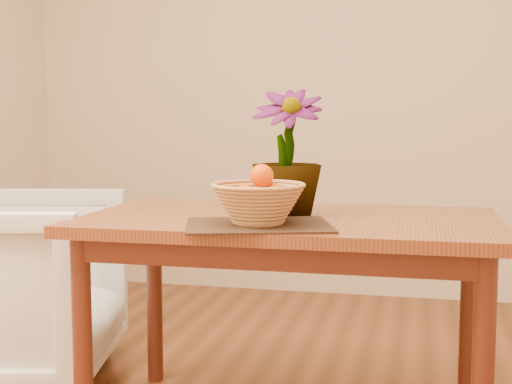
% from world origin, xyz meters
% --- Properties ---
extents(wall_back, '(4.00, 0.02, 2.70)m').
position_xyz_m(wall_back, '(0.00, 2.25, 1.35)').
color(wall_back, beige).
rests_on(wall_back, floor).
extents(table, '(1.40, 0.80, 0.75)m').
position_xyz_m(table, '(0.00, 0.30, 0.66)').
color(table, brown).
rests_on(table, floor).
extents(placemat, '(0.52, 0.45, 0.01)m').
position_xyz_m(placemat, '(-0.05, 0.06, 0.75)').
color(placemat, '#352013').
rests_on(placemat, table).
extents(wicker_basket, '(0.29, 0.29, 0.12)m').
position_xyz_m(wicker_basket, '(-0.05, 0.06, 0.82)').
color(wicker_basket, '#B6804C').
rests_on(wicker_basket, placemat).
extents(orange_pile, '(0.17, 0.18, 0.13)m').
position_xyz_m(orange_pile, '(-0.05, 0.06, 0.85)').
color(orange_pile, '#DC4A03').
rests_on(orange_pile, wicker_basket).
extents(potted_plant, '(0.26, 0.26, 0.44)m').
position_xyz_m(potted_plant, '(-0.02, 0.33, 0.97)').
color(potted_plant, '#1F4C15').
rests_on(potted_plant, table).
extents(armchair, '(0.94, 0.99, 0.87)m').
position_xyz_m(armchair, '(-1.20, 0.45, 0.43)').
color(armchair, '#7D6656').
rests_on(armchair, floor).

